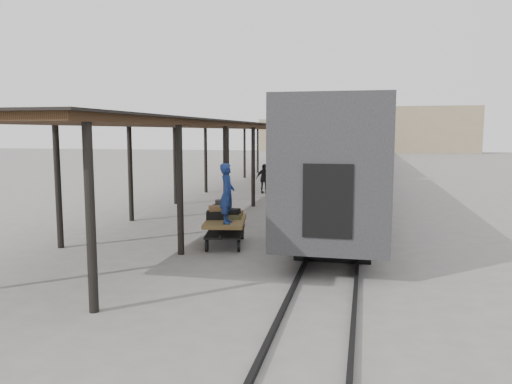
{
  "coord_description": "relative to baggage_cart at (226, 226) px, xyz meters",
  "views": [
    {
      "loc": [
        4.07,
        -16.0,
        3.72
      ],
      "look_at": [
        0.51,
        0.2,
        1.7
      ],
      "focal_mm": 35.0,
      "sensor_mm": 36.0,
      "label": 1
    }
  ],
  "objects": [
    {
      "name": "luggage_tug",
      "position": [
        -0.99,
        14.17,
        -0.1
      ],
      "size": [
        1.23,
        1.55,
        1.19
      ],
      "rotation": [
        0.0,
        0.0,
        0.35
      ],
      "color": "maroon",
      "rests_on": "ground"
    },
    {
      "name": "porter",
      "position": [
        0.25,
        -0.65,
        1.15
      ],
      "size": [
        0.53,
        0.74,
        1.88
      ],
      "primitive_type": "imported",
      "rotation": [
        0.0,
        0.0,
        1.69
      ],
      "color": "navy",
      "rests_on": "baggage_cart"
    },
    {
      "name": "building_far",
      "position": [
        14.37,
        78.5,
        3.35
      ],
      "size": [
        18.0,
        10.0,
        8.0
      ],
      "primitive_type": "cube",
      "color": "tan",
      "rests_on": "ground"
    },
    {
      "name": "canopy",
      "position": [
        -3.03,
        24.5,
        3.36
      ],
      "size": [
        4.9,
        64.3,
        4.15
      ],
      "color": "#422B19",
      "rests_on": "ground"
    },
    {
      "name": "pedestrian",
      "position": [
        -1.47,
        13.71,
        0.24
      ],
      "size": [
        1.07,
        0.51,
        1.78
      ],
      "primitive_type": "imported",
      "rotation": [
        0.0,
        0.0,
        3.07
      ],
      "color": "black",
      "rests_on": "ground"
    },
    {
      "name": "train",
      "position": [
        3.56,
        34.29,
        2.04
      ],
      "size": [
        3.45,
        76.01,
        4.01
      ],
      "color": "silver",
      "rests_on": "ground"
    },
    {
      "name": "suitcase_stack",
      "position": [
        -0.18,
        0.3,
        0.41
      ],
      "size": [
        1.22,
        1.2,
        0.58
      ],
      "rotation": [
        0.0,
        0.0,
        0.18
      ],
      "color": "#343437",
      "rests_on": "baggage_cart"
    },
    {
      "name": "rails",
      "position": [
        3.57,
        34.5,
        -0.59
      ],
      "size": [
        1.54,
        150.0,
        0.12
      ],
      "color": "black",
      "rests_on": "ground"
    },
    {
      "name": "baggage_cart",
      "position": [
        0.0,
        0.0,
        0.0
      ],
      "size": [
        1.66,
        2.59,
        0.86
      ],
      "rotation": [
        0.0,
        0.0,
        0.18
      ],
      "color": "brown",
      "rests_on": "ground"
    },
    {
      "name": "ground",
      "position": [
        0.37,
        0.5,
        -0.65
      ],
      "size": [
        160.0,
        160.0,
        0.0
      ],
      "primitive_type": "plane",
      "color": "slate",
      "rests_on": "ground"
    },
    {
      "name": "building_left",
      "position": [
        -9.63,
        82.5,
        2.35
      ],
      "size": [
        12.0,
        8.0,
        6.0
      ],
      "primitive_type": "cube",
      "color": "tan",
      "rests_on": "ground"
    }
  ]
}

